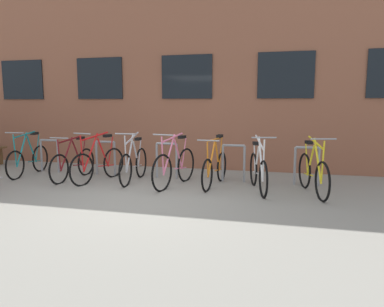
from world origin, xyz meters
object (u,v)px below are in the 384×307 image
Objects in this scene: bicycle_pink at (175,166)px; bicycle_red at (98,163)px; bicycle_silver at (134,164)px; bicycle_orange at (215,168)px; bicycle_teal at (28,159)px; bicycle_maroon at (73,163)px; bicycle_white at (258,171)px; bicycle_yellow at (313,173)px.

bicycle_red is (-1.73, 0.03, -0.02)m from bicycle_pink.
bicycle_silver and bicycle_red have the same top height.
bicycle_pink is 0.82m from bicycle_orange.
bicycle_red is at bearing -175.98° from bicycle_orange.
bicycle_red is at bearing -5.72° from bicycle_teal.
bicycle_white is at bearing -1.31° from bicycle_maroon.
bicycle_teal reaches higher than bicycle_orange.
bicycle_pink is 2.37m from bicycle_maroon.
bicycle_yellow is at bearing -0.94° from bicycle_maroon.
bicycle_orange is at bearing 2.34° from bicycle_maroon.
bicycle_orange is 0.91m from bicycle_white.
bicycle_teal is at bearing 179.82° from bicycle_orange.
bicycle_silver reaches higher than bicycle_maroon.
bicycle_orange is at bearing 1.11° from bicycle_silver.
bicycle_pink is at bearing -165.51° from bicycle_orange.
bicycle_yellow reaches higher than bicycle_orange.
bicycle_pink is 1.73m from bicycle_red.
bicycle_teal is at bearing 173.56° from bicycle_maroon.
bicycle_red is at bearing 179.26° from bicycle_white.
bicycle_red is (-4.40, 0.03, -0.01)m from bicycle_yellow.
bicycle_maroon is 1.40m from bicycle_silver.
bicycle_teal is 6.32m from bicycle_yellow.
bicycle_teal is (-4.43, 0.01, 0.00)m from bicycle_orange.
bicycle_pink is 1.02× the size of bicycle_yellow.
bicycle_pink is 1.03× the size of bicycle_red.
bicycle_pink reaches higher than bicycle_yellow.
bicycle_red is at bearing 179.55° from bicycle_yellow.
bicycle_silver reaches higher than bicycle_teal.
bicycle_maroon is (-2.37, 0.08, -0.04)m from bicycle_pink.
bicycle_white is at bearing -179.46° from bicycle_yellow.
bicycle_silver is 3.65m from bicycle_yellow.
bicycle_orange is at bearing 4.02° from bicycle_red.
bicycle_silver is at bearing 3.89° from bicycle_maroon.
bicycle_yellow is (3.65, -0.18, 0.01)m from bicycle_silver.
bicycle_white is at bearing -0.57° from bicycle_pink.
bicycle_silver is 0.99× the size of bicycle_yellow.
bicycle_pink reaches higher than bicycle_red.
bicycle_pink is 1.03× the size of bicycle_white.
bicycle_silver is at bearing 170.00° from bicycle_pink.
bicycle_maroon is at bearing -176.11° from bicycle_silver.
bicycle_white is at bearing -4.05° from bicycle_silver.
bicycle_yellow is at bearing -2.79° from bicycle_silver.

